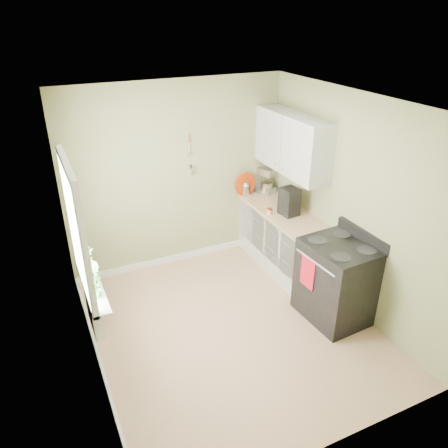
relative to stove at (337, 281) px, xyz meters
name	(u,v)px	position (x,y,z in m)	size (l,w,h in m)	color
floor	(232,328)	(-1.28, 0.31, -0.53)	(3.20, 3.60, 0.02)	tan
ceiling	(235,103)	(-1.28, 0.31, 2.19)	(3.20, 3.60, 0.02)	white
wall_back	(177,177)	(-1.28, 2.12, 0.83)	(3.20, 0.02, 2.70)	#999C6A
wall_left	(81,264)	(-2.89, 0.31, 0.83)	(0.02, 3.60, 2.70)	#999C6A
wall_right	(351,205)	(0.33, 0.31, 0.83)	(0.02, 3.60, 2.70)	#999C6A
base_cabinets	(282,239)	(0.02, 1.31, -0.08)	(0.60, 1.60, 0.87)	silver
countertop	(283,212)	(0.01, 1.31, 0.37)	(0.64, 1.60, 0.04)	tan
upper_cabinets	(292,143)	(0.15, 1.41, 1.33)	(0.35, 1.40, 0.80)	silver
window	(76,231)	(-2.86, 0.61, 1.03)	(0.06, 1.14, 1.44)	white
window_sill	(93,286)	(-2.79, 0.61, 0.36)	(0.18, 1.14, 0.04)	white
radiator	(95,314)	(-2.82, 0.56, 0.03)	(0.12, 0.50, 0.35)	white
wall_utensils	(191,161)	(-1.08, 2.09, 1.05)	(0.02, 0.14, 0.58)	tan
stove	(337,281)	(0.00, 0.00, 0.00)	(0.78, 0.88, 1.15)	black
stand_mixer	(264,180)	(0.11, 2.05, 0.58)	(0.32, 0.40, 0.43)	#B2B2B7
kettle	(245,189)	(-0.23, 2.03, 0.50)	(0.21, 0.12, 0.21)	silver
coffee_maker	(289,202)	(0.01, 1.17, 0.58)	(0.25, 0.27, 0.39)	black
red_tray	(245,184)	(-0.23, 2.03, 0.58)	(0.37, 0.37, 0.02)	#9C2C0A
jar	(270,211)	(-0.23, 1.28, 0.44)	(0.08, 0.08, 0.09)	#BAB098
plant_a	(96,285)	(-2.78, 0.34, 0.53)	(0.16, 0.11, 0.29)	#326931
plant_b	(93,276)	(-2.78, 0.51, 0.54)	(0.17, 0.14, 0.31)	#326931
plant_c	(88,263)	(-2.78, 0.78, 0.55)	(0.19, 0.19, 0.33)	#326931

